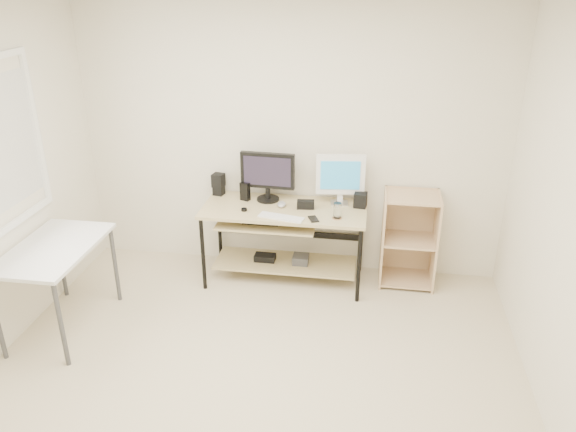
# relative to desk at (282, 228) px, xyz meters

# --- Properties ---
(room) EXTENTS (4.01, 4.01, 2.62)m
(room) POSITION_rel_desk_xyz_m (-0.11, -1.62, 0.78)
(room) COLOR beige
(room) RESTS_ON ground
(desk) EXTENTS (1.50, 0.65, 0.75)m
(desk) POSITION_rel_desk_xyz_m (0.00, 0.00, 0.00)
(desk) COLOR tan
(desk) RESTS_ON ground
(side_table) EXTENTS (0.60, 1.00, 0.75)m
(side_table) POSITION_rel_desk_xyz_m (-1.65, -1.06, 0.13)
(side_table) COLOR silver
(side_table) RESTS_ON ground
(shelf_unit) EXTENTS (0.50, 0.40, 0.90)m
(shelf_unit) POSITION_rel_desk_xyz_m (1.18, 0.16, -0.09)
(shelf_unit) COLOR tan
(shelf_unit) RESTS_ON ground
(black_monitor) EXTENTS (0.51, 0.21, 0.46)m
(black_monitor) POSITION_rel_desk_xyz_m (-0.16, 0.15, 0.48)
(black_monitor) COLOR black
(black_monitor) RESTS_ON desk
(white_imac) EXTENTS (0.45, 0.14, 0.48)m
(white_imac) POSITION_rel_desk_xyz_m (0.52, 0.17, 0.49)
(white_imac) COLOR silver
(white_imac) RESTS_ON desk
(keyboard) EXTENTS (0.42, 0.20, 0.01)m
(keyboard) POSITION_rel_desk_xyz_m (0.03, -0.24, 0.22)
(keyboard) COLOR silver
(keyboard) RESTS_ON desk
(mouse) EXTENTS (0.09, 0.13, 0.04)m
(mouse) POSITION_rel_desk_xyz_m (-0.00, 0.02, 0.23)
(mouse) COLOR #B7B7BC
(mouse) RESTS_ON desk
(center_speaker) EXTENTS (0.16, 0.08, 0.08)m
(center_speaker) POSITION_rel_desk_xyz_m (0.22, 0.01, 0.25)
(center_speaker) COLOR black
(center_speaker) RESTS_ON desk
(speaker_left) EXTENTS (0.12, 0.12, 0.21)m
(speaker_left) POSITION_rel_desk_xyz_m (-0.65, 0.22, 0.32)
(speaker_left) COLOR black
(speaker_left) RESTS_ON desk
(speaker_right) EXTENTS (0.12, 0.12, 0.13)m
(speaker_right) POSITION_rel_desk_xyz_m (0.71, 0.13, 0.28)
(speaker_right) COLOR black
(speaker_right) RESTS_ON desk
(audio_controller) EXTENTS (0.10, 0.08, 0.17)m
(audio_controller) POSITION_rel_desk_xyz_m (-0.37, 0.12, 0.30)
(audio_controller) COLOR black
(audio_controller) RESTS_ON desk
(volume_puck) EXTENTS (0.06, 0.06, 0.02)m
(volume_puck) POSITION_rel_desk_xyz_m (-0.32, -0.13, 0.22)
(volume_puck) COLOR black
(volume_puck) RESTS_ON desk
(smartphone) EXTENTS (0.11, 0.15, 0.01)m
(smartphone) POSITION_rel_desk_xyz_m (0.32, -0.22, 0.22)
(smartphone) COLOR black
(smartphone) RESTS_ON desk
(coaster) EXTENTS (0.10, 0.10, 0.01)m
(coaster) POSITION_rel_desk_xyz_m (0.52, -0.16, 0.21)
(coaster) COLOR #986C44
(coaster) RESTS_ON desk
(drinking_glass) EXTENTS (0.08, 0.08, 0.14)m
(drinking_glass) POSITION_rel_desk_xyz_m (0.52, -0.16, 0.29)
(drinking_glass) COLOR white
(drinking_glass) RESTS_ON coaster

